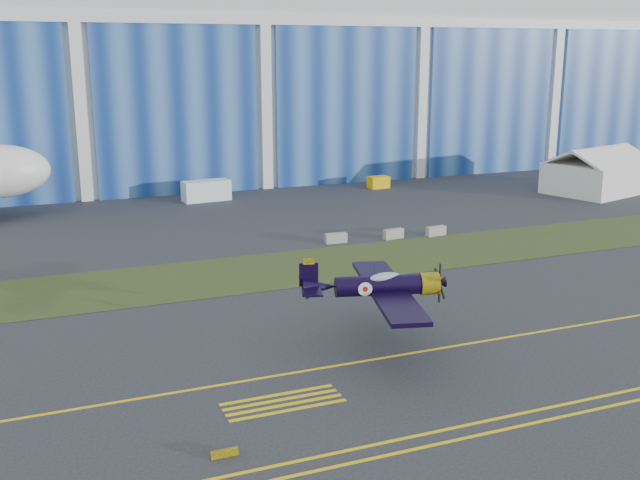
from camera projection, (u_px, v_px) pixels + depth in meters
name	position (u px, v px, depth m)	size (l,w,h in m)	color
ground	(494.00, 307.00, 50.75)	(260.00, 260.00, 0.00)	#2F3036
grass_median	(397.00, 256.00, 63.33)	(260.00, 10.00, 0.02)	#475128
hangar	(219.00, 65.00, 111.62)	(220.00, 45.70, 30.00)	silver
taxiway_centreline	(541.00, 332.00, 46.25)	(200.00, 0.20, 0.02)	yellow
hold_short_ladder	(283.00, 402.00, 36.91)	(6.00, 2.40, 0.02)	yellow
guard_board_left	(225.00, 453.00, 31.91)	(1.20, 0.15, 0.35)	yellow
warbird	(379.00, 285.00, 42.99)	(12.18, 13.59, 3.43)	black
tent	(598.00, 170.00, 91.58)	(14.15, 11.95, 5.64)	white
shipping_container	(206.00, 191.00, 86.79)	(5.45, 2.18, 2.36)	white
tug	(378.00, 182.00, 95.02)	(2.55, 1.59, 1.49)	#FBB70A
gse_box	(589.00, 164.00, 108.96)	(3.31, 1.77, 1.99)	#9E9FA1
barrier_a	(336.00, 238.00, 67.69)	(2.00, 0.60, 0.90)	gray
barrier_b	(393.00, 234.00, 69.24)	(2.00, 0.60, 0.90)	gray
barrier_c	(436.00, 231.00, 70.34)	(2.00, 0.60, 0.90)	gray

